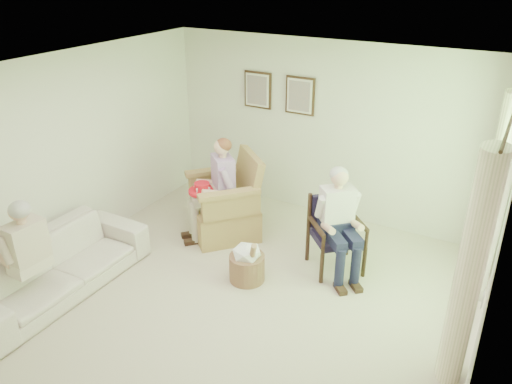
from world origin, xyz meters
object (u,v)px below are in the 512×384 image
Objects in this scene: wood_armchair at (339,230)px; person_sofa at (22,250)px; wicker_armchair at (225,209)px; red_hat at (202,189)px; hatbox at (247,262)px; person_wicker at (218,183)px; person_dark at (336,216)px; sofa at (57,266)px.

person_sofa is at bearing 179.75° from wood_armchair.
wicker_armchair reaches higher than red_hat.
hatbox is (0.86, -0.86, -0.12)m from wicker_armchair.
person_wicker reaches higher than wicker_armchair.
hatbox is at bearing -28.91° from red_hat.
wicker_armchair is 0.90× the size of person_sofa.
person_dark is (1.70, -0.16, 0.41)m from wicker_armchair.
red_hat is (-1.87, -0.28, 0.25)m from wood_armchair.
sofa is 0.56m from person_sofa.
wicker_armchair is at bearing 131.96° from person_wicker.
person_dark is 2.10× the size of hatbox.
wicker_armchair is 1.22m from hatbox.
red_hat is (-0.17, -0.13, -0.08)m from person_wicker.
sofa reaches higher than hatbox.
hatbox is (0.86, -0.71, -0.59)m from person_wicker.
person_wicker reaches higher than sofa.
person_sofa reaches higher than wood_armchair.
person_dark is 1.88m from red_hat.
person_sofa is at bearing 177.92° from person_dark.
sofa is at bearing 173.02° from person_dark.
wood_armchair reaches higher than sofa.
hatbox is (1.04, -0.57, -0.51)m from red_hat.
sofa is (-2.68, -2.12, -0.18)m from wood_armchair.
wood_armchair is at bearing 45.38° from hatbox.
person_sofa is at bearing 180.00° from sofa.
sofa is 6.02× the size of red_hat.
wood_armchair reaches higher than red_hat.
wicker_armchair is at bearing 135.08° from hatbox.
red_hat is (-1.87, -0.12, -0.03)m from person_dark.
wood_armchair is (1.70, -0.01, 0.14)m from wicker_armchair.
person_sofa is at bearing -109.96° from red_hat.
person_dark is at bearing -53.78° from sofa.
wicker_armchair is 1.71m from wood_armchair.
person_wicker is 2.55m from person_sofa.
wicker_armchair reaches higher than hatbox.
person_wicker is at bearing -48.04° from wicker_armchair.
wicker_armchair is at bearing 131.27° from person_dark.
red_hat is at bearing 151.09° from hatbox.
sofa is at bearing -113.62° from red_hat.
wood_armchair is 1.46× the size of hatbox.
person_wicker reaches higher than hatbox.
person_wicker is (-1.70, -0.14, 0.33)m from wood_armchair.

